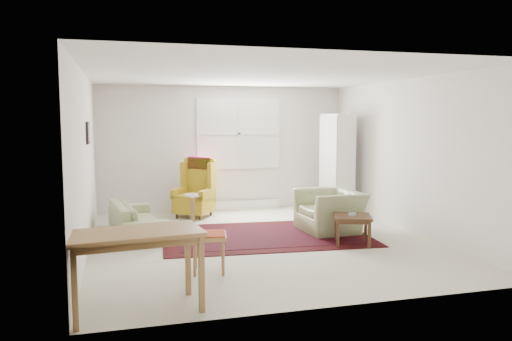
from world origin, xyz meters
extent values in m
cube|color=beige|center=(0.00, 0.00, 0.00)|extent=(5.00, 5.50, 0.01)
cube|color=white|center=(0.00, 0.00, 2.50)|extent=(5.00, 5.50, 0.01)
cube|color=silver|center=(0.00, 2.75, 1.25)|extent=(5.00, 0.04, 2.50)
cube|color=silver|center=(0.00, -2.75, 1.25)|extent=(5.00, 0.04, 2.50)
cube|color=silver|center=(-2.50, 0.00, 1.25)|extent=(0.04, 5.50, 2.50)
cube|color=silver|center=(2.50, 0.00, 1.25)|extent=(0.04, 5.50, 2.50)
cube|color=white|center=(0.30, 2.73, 1.55)|extent=(1.72, 0.06, 1.42)
cube|color=white|center=(0.30, 2.73, 1.55)|extent=(1.60, 0.02, 1.30)
cube|color=silver|center=(0.30, 2.67, 0.09)|extent=(1.60, 0.12, 0.18)
cube|color=black|center=(-2.48, 0.50, 1.65)|extent=(0.03, 0.42, 0.32)
cube|color=#A9964E|center=(-2.46, 0.50, 1.65)|extent=(0.01, 0.34, 0.24)
imported|color=#868F5F|center=(-1.80, 0.94, 0.36)|extent=(0.93, 1.85, 0.72)
imported|color=#868F5F|center=(1.28, 0.35, 0.40)|extent=(0.97, 1.09, 0.81)
camera|label=1|loc=(-2.04, -7.15, 1.86)|focal=35.00mm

